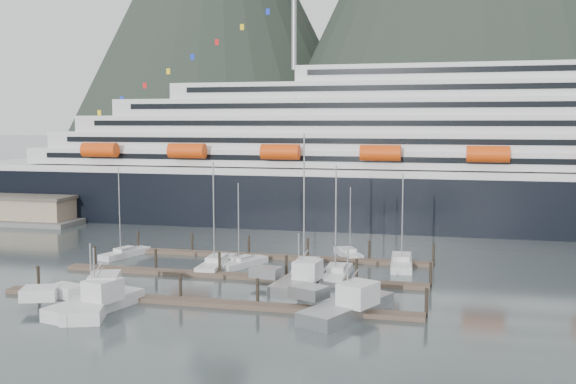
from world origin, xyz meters
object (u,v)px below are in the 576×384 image
sailboat_e (125,254)px  trawler_d (346,306)px  sailboat_h (337,275)px  trawler_b (94,302)px  trawler_a (90,299)px  sailboat_f (348,254)px  trawler_e (298,281)px  sailboat_d (305,270)px  sailboat_g (402,263)px  cruise_ship (500,164)px  sailboat_c (243,263)px  sailboat_b (217,264)px

sailboat_e → trawler_d: sailboat_e is taller
sailboat_h → trawler_b: 30.59m
sailboat_e → trawler_a: size_ratio=0.94×
sailboat_f → trawler_e: size_ratio=0.93×
sailboat_f → trawler_e: bearing=144.8°
sailboat_e → trawler_a: (9.46, -26.18, 0.55)m
sailboat_d → sailboat_g: size_ratio=1.41×
trawler_d → sailboat_e: bearing=82.5°
trawler_a → trawler_e: 24.01m
trawler_b → sailboat_d: bearing=-23.6°
cruise_ship → trawler_e: cruise_ship is taller
trawler_b → trawler_d: (26.14, 4.74, 0.02)m
cruise_ship → sailboat_c: cruise_ship is taller
sailboat_b → sailboat_f: 20.23m
trawler_b → sailboat_b: bearing=1.9°
trawler_b → trawler_e: size_ratio=1.03×
cruise_ship → sailboat_f: bearing=-123.9°
sailboat_e → sailboat_h: sailboat_h is taller
trawler_d → sailboat_d: bearing=48.9°
sailboat_c → sailboat_h: sailboat_h is taller
sailboat_c → trawler_b: (-8.59, -24.82, 0.53)m
sailboat_f → sailboat_d: bearing=136.1°
sailboat_b → sailboat_d: bearing=-95.4°
sailboat_g → trawler_e: 19.17m
sailboat_b → trawler_b: size_ratio=1.26×
sailboat_b → sailboat_f: (16.38, 11.87, -0.05)m
trawler_b → trawler_e: (18.75, 14.56, -0.01)m
trawler_b → trawler_e: 23.74m
sailboat_b → trawler_d: (20.75, -18.34, 0.52)m
trawler_b → sailboat_e: bearing=36.2°
sailboat_c → sailboat_f: 16.63m
trawler_e → cruise_ship: bearing=-19.0°
trawler_a → trawler_b: 1.46m
trawler_e → sailboat_b: bearing=64.0°
sailboat_c → sailboat_f: sailboat_c is taller
sailboat_h → trawler_a: sailboat_h is taller
sailboat_c → sailboat_g: 22.02m
sailboat_f → sailboat_e: bearing=76.8°
sailboat_d → sailboat_g: (12.05, 7.67, -0.04)m
sailboat_g → trawler_e: (-11.21, -15.54, 0.50)m
trawler_a → cruise_ship: bearing=-54.2°
trawler_e → trawler_a: bearing=131.0°
cruise_ship → sailboat_d: (-27.35, -47.48, -11.57)m
cruise_ship → trawler_b: 84.02m
sailboat_f → trawler_b: sailboat_f is taller
sailboat_c → trawler_e: bearing=-112.7°
sailboat_e → sailboat_h: size_ratio=0.91×
sailboat_h → trawler_a: (-23.48, -19.80, 0.51)m
sailboat_e → sailboat_f: 33.21m
sailboat_c → trawler_d: sailboat_c is taller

